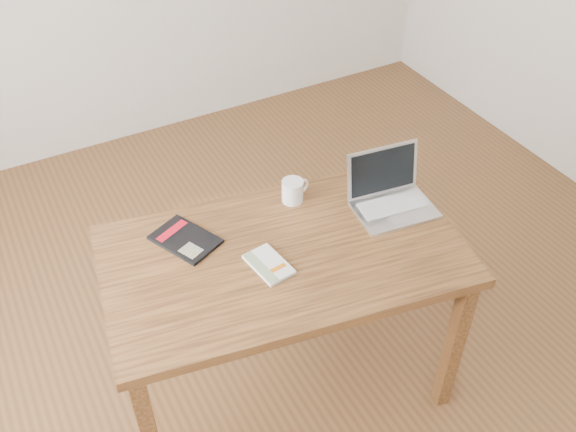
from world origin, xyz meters
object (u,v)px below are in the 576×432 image
black_guidebook (185,239)px  coffee_mug (293,190)px  white_guidebook (269,265)px  laptop (390,195)px  desk (284,270)px

black_guidebook → coffee_mug: coffee_mug is taller
white_guidebook → laptop: laptop is taller
coffee_mug → black_guidebook: bearing=171.6°
white_guidebook → black_guidebook: white_guidebook is taller
desk → laptop: (0.48, 0.04, 0.13)m
white_guidebook → laptop: (0.55, 0.08, 0.04)m
laptop → coffee_mug: bearing=154.3°
desk → black_guidebook: black_guidebook is taller
black_guidebook → coffee_mug: bearing=-22.4°
laptop → coffee_mug: 0.37m
coffee_mug → laptop: bearing=-43.6°
black_guidebook → laptop: 0.78m
laptop → coffee_mug: laptop is taller
white_guidebook → laptop: 0.56m
desk → coffee_mug: size_ratio=11.33×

